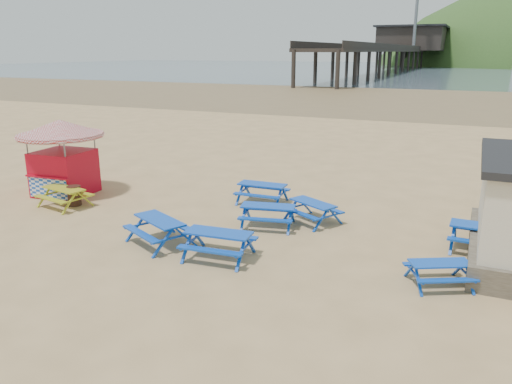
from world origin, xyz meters
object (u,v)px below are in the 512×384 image
at_px(picnic_table_blue_b, 313,212).
at_px(litter_bin, 74,196).
at_px(picnic_table_yellow, 65,197).
at_px(ice_cream_kiosk, 62,148).
at_px(picnic_table_blue_a, 268,216).

relative_size(picnic_table_blue_b, litter_bin, 2.84).
bearing_deg(litter_bin, picnic_table_blue_b, 11.49).
distance_m(picnic_table_blue_b, picnic_table_yellow, 9.73).
distance_m(picnic_table_yellow, ice_cream_kiosk, 2.51).
bearing_deg(picnic_table_blue_a, picnic_table_yellow, 175.07).
relative_size(picnic_table_blue_a, ice_cream_kiosk, 0.56).
bearing_deg(ice_cream_kiosk, picnic_table_blue_b, -0.19).
bearing_deg(picnic_table_blue_b, ice_cream_kiosk, -147.28).
height_order(picnic_table_blue_a, ice_cream_kiosk, ice_cream_kiosk).
xyz_separation_m(picnic_table_yellow, ice_cream_kiosk, (-1.29, 1.41, 1.62)).
bearing_deg(litter_bin, picnic_table_blue_a, 5.62).
bearing_deg(litter_bin, picnic_table_yellow, -129.18).
xyz_separation_m(ice_cream_kiosk, litter_bin, (1.52, -1.12, -1.61)).
relative_size(ice_cream_kiosk, litter_bin, 4.81).
relative_size(picnic_table_blue_a, picnic_table_yellow, 1.02).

